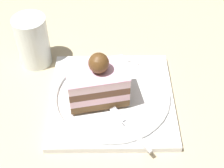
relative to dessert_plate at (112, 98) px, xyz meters
name	(u,v)px	position (x,y,z in m)	size (l,w,h in m)	color
ground_plane	(116,100)	(0.00, 0.01, -0.01)	(2.40, 2.40, 0.00)	tan
dessert_plate	(112,98)	(0.00, 0.00, 0.00)	(0.29, 0.29, 0.02)	white
cake_slice	(97,82)	(0.00, -0.03, 0.05)	(0.08, 0.12, 0.11)	brown
fork	(129,128)	(0.09, 0.01, 0.01)	(0.11, 0.05, 0.00)	silver
drink_glass_near	(33,44)	(-0.16, -0.14, 0.04)	(0.07, 0.07, 0.12)	white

